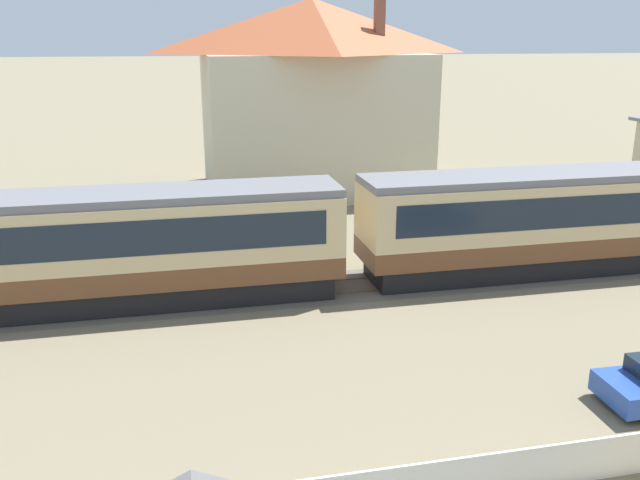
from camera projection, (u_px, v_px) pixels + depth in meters
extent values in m
cube|color=brown|center=(580.00, 239.00, 28.45)|extent=(18.93, 3.03, 0.80)
cube|color=#D1B784|center=(584.00, 204.00, 28.01)|extent=(18.93, 3.03, 2.22)
cube|color=#192330|center=(585.00, 201.00, 27.98)|extent=(17.42, 3.07, 1.24)
cube|color=slate|center=(588.00, 174.00, 27.64)|extent=(18.93, 2.85, 0.30)
cube|color=black|center=(578.00, 257.00, 28.69)|extent=(18.18, 2.61, 0.88)
cylinder|color=black|center=(447.00, 274.00, 26.72)|extent=(0.90, 0.18, 0.90)
cylinder|color=black|center=(433.00, 263.00, 28.06)|extent=(0.90, 0.18, 0.90)
cube|color=brown|center=(80.00, 274.00, 24.27)|extent=(18.93, 3.03, 0.80)
cube|color=#D1B784|center=(76.00, 233.00, 23.83)|extent=(18.93, 3.03, 2.22)
cube|color=#192330|center=(76.00, 230.00, 23.80)|extent=(17.42, 3.07, 1.24)
cube|color=slate|center=(72.00, 199.00, 23.46)|extent=(18.93, 2.85, 0.30)
cube|color=black|center=(83.00, 295.00, 24.52)|extent=(18.18, 2.61, 0.88)
cylinder|color=black|center=(257.00, 289.00, 25.15)|extent=(0.90, 0.18, 0.90)
cylinder|color=black|center=(252.00, 276.00, 26.49)|extent=(0.90, 0.18, 0.90)
cube|color=#665B51|center=(335.00, 287.00, 26.61)|extent=(136.38, 3.60, 0.01)
cube|color=#4C4238|center=(339.00, 293.00, 25.94)|extent=(136.38, 0.12, 0.04)
cube|color=#4C4238|center=(330.00, 280.00, 27.27)|extent=(136.38, 0.12, 0.04)
cube|color=beige|center=(312.00, 123.00, 42.30)|extent=(13.02, 9.64, 8.43)
pyramid|color=#B25633|center=(312.00, 26.00, 40.60)|extent=(14.06, 10.41, 3.18)
cube|color=brown|center=(379.00, 23.00, 39.52)|extent=(0.56, 0.56, 2.86)
cylinder|color=black|center=(616.00, 382.00, 18.70)|extent=(0.62, 0.20, 0.62)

